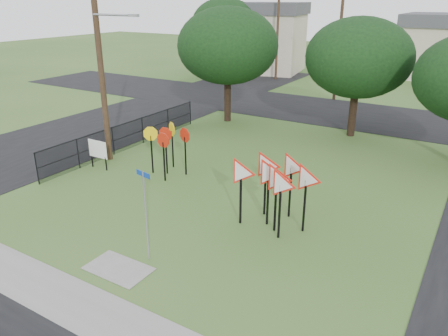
% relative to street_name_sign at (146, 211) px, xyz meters
% --- Properties ---
extents(ground, '(140.00, 140.00, 0.00)m').
position_rel_street_name_sign_xyz_m(ground, '(-0.44, 1.48, -1.71)').
color(ground, '#355A21').
extents(sidewalk, '(30.00, 1.60, 0.02)m').
position_rel_street_name_sign_xyz_m(sidewalk, '(-0.44, -2.72, -1.70)').
color(sidewalk, gray).
rests_on(sidewalk, ground).
extents(planting_strip, '(30.00, 0.80, 0.02)m').
position_rel_street_name_sign_xyz_m(planting_strip, '(-0.44, -3.92, -1.70)').
color(planting_strip, '#355A21').
rests_on(planting_strip, ground).
extents(street_left, '(8.00, 50.00, 0.02)m').
position_rel_street_name_sign_xyz_m(street_left, '(-12.44, 11.48, -1.70)').
color(street_left, black).
rests_on(street_left, ground).
extents(street_far, '(60.00, 8.00, 0.02)m').
position_rel_street_name_sign_xyz_m(street_far, '(-0.44, 21.48, -1.70)').
color(street_far, black).
rests_on(street_far, ground).
extents(curb_pad, '(2.00, 1.20, 0.02)m').
position_rel_street_name_sign_xyz_m(curb_pad, '(-0.44, -0.92, -1.70)').
color(curb_pad, gray).
rests_on(curb_pad, ground).
extents(street_name_sign, '(0.61, 0.14, 2.98)m').
position_rel_street_name_sign_xyz_m(street_name_sign, '(0.00, 0.00, 0.00)').
color(street_name_sign, '#9FA3A8').
rests_on(street_name_sign, ground).
extents(stop_sign_cluster, '(2.11, 1.77, 2.27)m').
position_rel_street_name_sign_xyz_m(stop_sign_cluster, '(-3.93, 6.00, -0.01)').
color(stop_sign_cluster, black).
rests_on(stop_sign_cluster, ground).
extents(yield_sign_cluster, '(3.30, 1.80, 2.58)m').
position_rel_street_name_sign_xyz_m(yield_sign_cluster, '(2.40, 4.06, 0.18)').
color(yield_sign_cluster, black).
rests_on(yield_sign_cluster, ground).
extents(info_board, '(1.13, 0.06, 1.41)m').
position_rel_street_name_sign_xyz_m(info_board, '(-7.20, 4.76, -0.77)').
color(info_board, black).
rests_on(info_board, ground).
extents(utility_pole_main, '(3.55, 0.33, 10.00)m').
position_rel_street_name_sign_xyz_m(utility_pole_main, '(-7.67, 5.98, 3.50)').
color(utility_pole_main, '#432F1F').
rests_on(utility_pole_main, ground).
extents(far_pole_a, '(1.40, 0.24, 9.00)m').
position_rel_street_name_sign_xyz_m(far_pole_a, '(-2.44, 25.48, 2.89)').
color(far_pole_a, '#432F1F').
rests_on(far_pole_a, ground).
extents(far_pole_c, '(1.40, 0.24, 9.00)m').
position_rel_street_name_sign_xyz_m(far_pole_c, '(-10.44, 31.48, 2.89)').
color(far_pole_c, '#432F1F').
rests_on(far_pole_c, ground).
extents(fence_run, '(0.05, 11.55, 1.50)m').
position_rel_street_name_sign_xyz_m(fence_run, '(-8.04, 7.73, -0.93)').
color(fence_run, black).
rests_on(fence_run, ground).
extents(house_left, '(10.58, 8.88, 7.20)m').
position_rel_street_name_sign_xyz_m(house_left, '(-14.44, 35.48, 1.94)').
color(house_left, beige).
rests_on(house_left, ground).
extents(house_mid, '(8.40, 8.40, 6.20)m').
position_rel_street_name_sign_xyz_m(house_mid, '(3.56, 41.48, 1.44)').
color(house_mid, beige).
rests_on(house_mid, ground).
extents(tree_near_left, '(6.40, 6.40, 7.27)m').
position_rel_street_name_sign_xyz_m(tree_near_left, '(-6.44, 15.48, 3.14)').
color(tree_near_left, black).
rests_on(tree_near_left, ground).
extents(tree_near_mid, '(6.00, 6.00, 6.80)m').
position_rel_street_name_sign_xyz_m(tree_near_mid, '(1.56, 16.48, 2.83)').
color(tree_near_mid, black).
rests_on(tree_near_mid, ground).
extents(tree_far_left, '(6.80, 6.80, 7.73)m').
position_rel_street_name_sign_xyz_m(tree_far_left, '(-16.44, 31.48, 3.46)').
color(tree_far_left, black).
rests_on(tree_far_left, ground).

